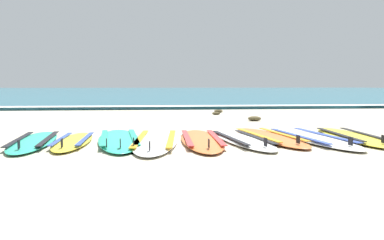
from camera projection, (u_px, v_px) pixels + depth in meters
The scene contains 15 objects.
ground_plane at pixel (206, 142), 5.75m from camera, with size 80.00×80.00×0.00m, color #B7AD93.
sea at pixel (163, 91), 42.67m from camera, with size 80.00×60.00×0.10m, color #23667A.
wave_foam_strip at pixel (178, 107), 13.29m from camera, with size 80.00×0.73×0.11m, color white.
surfboard_0 at pixel (34, 141), 5.63m from camera, with size 0.77×2.27×0.18m.
surfboard_1 at pixel (73, 141), 5.63m from camera, with size 0.52×1.91×0.18m.
surfboard_2 at pixel (119, 139), 5.81m from camera, with size 0.89×2.52×0.18m.
surfboard_3 at pixel (156, 141), 5.67m from camera, with size 0.81×2.57×0.18m.
surfboard_4 at pixel (201, 140), 5.78m from camera, with size 0.64×2.41×0.18m.
surfboard_5 at pixel (242, 139), 5.80m from camera, with size 0.85×2.26×0.18m.
surfboard_6 at pixel (269, 137), 6.10m from camera, with size 0.91×2.42×0.18m.
surfboard_7 at pixel (311, 138), 6.01m from camera, with size 0.96×2.62×0.18m.
surfboard_8 at pixel (351, 136), 6.14m from camera, with size 0.68×2.38×0.18m.
seaweed_clump_near_shoreline at pixel (254, 119), 9.08m from camera, with size 0.31×0.25×0.11m, color #4C4228.
seaweed_clump_mid_sand at pixel (218, 111), 11.67m from camera, with size 0.26×0.21×0.09m, color #4C4228.
seaweed_clump_by_the_boards at pixel (216, 113), 10.86m from camera, with size 0.23×0.18×0.08m, color #4C4228.
Camera 1 is at (-0.73, -5.65, 0.87)m, focal length 36.17 mm.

